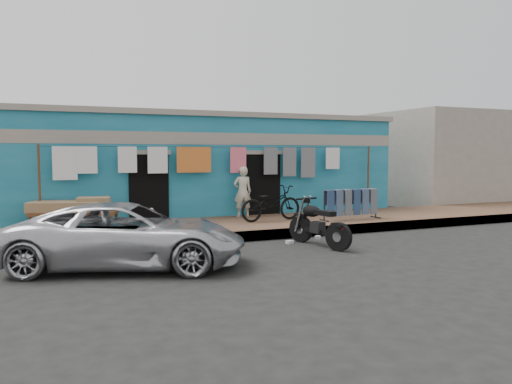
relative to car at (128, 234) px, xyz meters
name	(u,v)px	position (x,y,z in m)	size (l,w,h in m)	color
ground	(292,252)	(3.49, 0.12, -0.62)	(80.00, 80.00, 0.00)	black
sidewalk	(242,227)	(3.49, 3.12, -0.50)	(28.00, 3.00, 0.25)	brown
curb	(263,235)	(3.49, 1.67, -0.50)	(28.00, 0.10, 0.25)	gray
building	(199,166)	(3.49, 7.11, 1.06)	(12.20, 5.20, 3.36)	#176A88
neighbor_right	(447,159)	(14.49, 7.12, 1.28)	(6.00, 5.00, 3.80)	#9E9384
clothesline	(212,164)	(3.08, 4.37, 1.20)	(10.06, 0.06, 2.10)	brown
car	(128,234)	(0.00, 0.00, 0.00)	(2.01, 4.42, 1.25)	silver
seated_person	(243,192)	(3.96, 4.25, 0.37)	(0.53, 0.36, 1.48)	beige
bicycle	(271,199)	(4.37, 3.13, 0.23)	(0.65, 1.85, 1.20)	black
motorcycle	(319,223)	(4.33, 0.44, -0.08)	(0.86, 1.74, 1.08)	black
charpoy	(75,213)	(-0.71, 3.90, -0.01)	(2.36, 1.61, 0.73)	brown
jeans_rack	(351,204)	(6.57, 2.52, 0.07)	(1.85, 0.40, 0.88)	black
litter_a	(290,242)	(3.87, 1.01, -0.59)	(0.16, 0.13, 0.07)	silver
litter_b	(318,237)	(4.81, 1.32, -0.59)	(0.15, 0.11, 0.07)	silver
litter_c	(238,243)	(2.69, 1.32, -0.58)	(0.22, 0.17, 0.09)	silver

